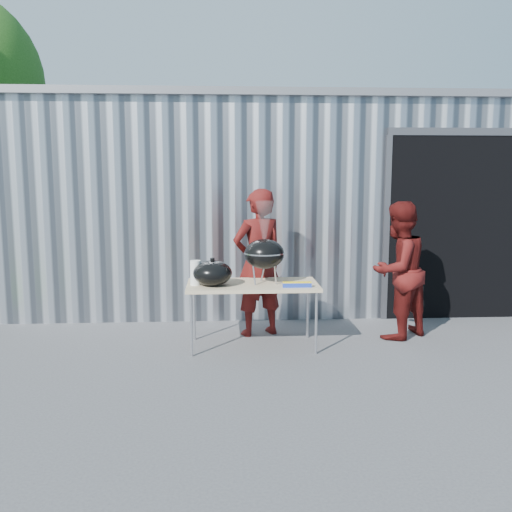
{
  "coord_description": "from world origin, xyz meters",
  "views": [
    {
      "loc": [
        -0.17,
        -5.9,
        2.02
      ],
      "look_at": [
        0.22,
        0.64,
        1.05
      ],
      "focal_mm": 40.0,
      "sensor_mm": 36.0,
      "label": 1
    }
  ],
  "objects": [
    {
      "name": "person_cook",
      "position": [
        0.27,
        1.03,
        0.91
      ],
      "size": [
        0.78,
        0.65,
        1.82
      ],
      "primitive_type": "imported",
      "rotation": [
        0.0,
        0.0,
        3.52
      ],
      "color": "#4B0F0E",
      "rests_on": "ground"
    },
    {
      "name": "building",
      "position": [
        0.92,
        4.59,
        1.54
      ],
      "size": [
        8.2,
        6.2,
        3.1
      ],
      "color": "silver",
      "rests_on": "ground"
    },
    {
      "name": "person_bystander",
      "position": [
        1.96,
        0.8,
        0.84
      ],
      "size": [
        1.03,
        0.98,
        1.67
      ],
      "primitive_type": "imported",
      "rotation": [
        0.0,
        0.0,
        3.75
      ],
      "color": "#4B0F0E",
      "rests_on": "ground"
    },
    {
      "name": "paper_towels",
      "position": [
        -0.47,
        0.47,
        0.89
      ],
      "size": [
        0.12,
        0.12,
        0.28
      ],
      "primitive_type": "cylinder",
      "color": "white",
      "rests_on": "folding_table"
    },
    {
      "name": "white_tub",
      "position": [
        -0.37,
        0.72,
        0.8
      ],
      "size": [
        0.2,
        0.15,
        0.1
      ],
      "primitive_type": "cube",
      "color": "white",
      "rests_on": "folding_table"
    },
    {
      "name": "kettle_grill",
      "position": [
        0.31,
        0.52,
        1.17
      ],
      "size": [
        0.47,
        0.47,
        0.94
      ],
      "color": "black",
      "rests_on": "folding_table"
    },
    {
      "name": "folding_table",
      "position": [
        0.18,
        0.52,
        0.71
      ],
      "size": [
        1.5,
        0.75,
        0.75
      ],
      "color": "tan",
      "rests_on": "ground"
    },
    {
      "name": "ground",
      "position": [
        0.0,
        0.0,
        0.0
      ],
      "size": [
        80.0,
        80.0,
        0.0
      ],
      "primitive_type": "plane",
      "color": "#444446"
    },
    {
      "name": "foil_box",
      "position": [
        0.66,
        0.27,
        0.78
      ],
      "size": [
        0.32,
        0.06,
        0.06
      ],
      "color": "#1934A8",
      "rests_on": "folding_table"
    },
    {
      "name": "grill_lid",
      "position": [
        -0.28,
        0.42,
        0.89
      ],
      "size": [
        0.44,
        0.44,
        0.32
      ],
      "color": "black",
      "rests_on": "folding_table"
    }
  ]
}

